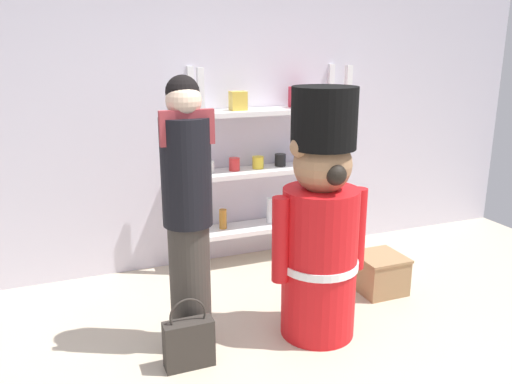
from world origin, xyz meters
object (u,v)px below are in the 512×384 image
at_px(shopping_bag, 189,342).
at_px(person_shopper, 188,211).
at_px(teddy_bear_guard, 320,226).
at_px(merchandise_shelf, 271,163).
at_px(display_crate, 379,273).

bearing_deg(shopping_bag, person_shopper, 70.87).
distance_m(teddy_bear_guard, person_shopper, 0.85).
height_order(merchandise_shelf, person_shopper, person_shopper).
bearing_deg(shopping_bag, display_crate, 14.73).
distance_m(person_shopper, display_crate, 1.75).
bearing_deg(merchandise_shelf, person_shopper, -132.17).
height_order(merchandise_shelf, teddy_bear_guard, merchandise_shelf).
distance_m(merchandise_shelf, display_crate, 1.30).
distance_m(teddy_bear_guard, display_crate, 1.02).
xyz_separation_m(teddy_bear_guard, person_shopper, (-0.82, 0.16, 0.15)).
relative_size(merchandise_shelf, display_crate, 4.71).
height_order(person_shopper, display_crate, person_shopper).
bearing_deg(merchandise_shelf, shopping_bag, -129.19).
height_order(merchandise_shelf, display_crate, merchandise_shelf).
bearing_deg(shopping_bag, teddy_bear_guard, 4.16).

